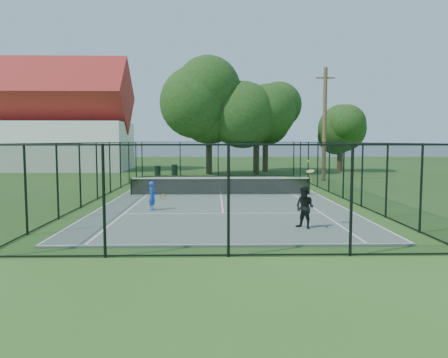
{
  "coord_description": "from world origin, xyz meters",
  "views": [
    {
      "loc": [
        -0.39,
        -24.34,
        3.07
      ],
      "look_at": [
        0.12,
        -3.0,
        1.2
      ],
      "focal_mm": 35.0,
      "sensor_mm": 36.0,
      "label": 1
    }
  ],
  "objects_px": {
    "utility_pole": "(325,124)",
    "player_black": "(305,207)",
    "trash_bin_left": "(158,171)",
    "trash_bin_right": "(175,170)",
    "tennis_net": "(221,185)",
    "player_blue": "(153,196)"
  },
  "relations": [
    {
      "from": "tennis_net",
      "to": "player_blue",
      "type": "distance_m",
      "value": 6.22
    },
    {
      "from": "utility_pole",
      "to": "player_black",
      "type": "height_order",
      "value": "utility_pole"
    },
    {
      "from": "tennis_net",
      "to": "utility_pole",
      "type": "xyz_separation_m",
      "value": [
        8.09,
        9.0,
        3.78
      ]
    },
    {
      "from": "utility_pole",
      "to": "player_blue",
      "type": "xyz_separation_m",
      "value": [
        -11.14,
        -14.42,
        -3.67
      ]
    },
    {
      "from": "trash_bin_right",
      "to": "player_black",
      "type": "xyz_separation_m",
      "value": [
        6.63,
        -24.15,
        0.31
      ]
    },
    {
      "from": "tennis_net",
      "to": "trash_bin_left",
      "type": "xyz_separation_m",
      "value": [
        -5.38,
        14.44,
        -0.14
      ]
    },
    {
      "from": "player_black",
      "to": "utility_pole",
      "type": "bearing_deg",
      "value": 73.94
    },
    {
      "from": "trash_bin_left",
      "to": "player_black",
      "type": "relative_size",
      "value": 0.37
    },
    {
      "from": "trash_bin_left",
      "to": "utility_pole",
      "type": "height_order",
      "value": "utility_pole"
    },
    {
      "from": "trash_bin_left",
      "to": "player_black",
      "type": "distance_m",
      "value": 25.35
    },
    {
      "from": "utility_pole",
      "to": "player_blue",
      "type": "height_order",
      "value": "utility_pole"
    },
    {
      "from": "tennis_net",
      "to": "trash_bin_right",
      "type": "distance_m",
      "value": 15.09
    },
    {
      "from": "trash_bin_right",
      "to": "utility_pole",
      "type": "distance_m",
      "value": 13.77
    },
    {
      "from": "trash_bin_left",
      "to": "player_black",
      "type": "bearing_deg",
      "value": -71.3
    },
    {
      "from": "trash_bin_left",
      "to": "utility_pole",
      "type": "xyz_separation_m",
      "value": [
        13.47,
        -5.44,
        3.92
      ]
    },
    {
      "from": "player_blue",
      "to": "trash_bin_left",
      "type": "bearing_deg",
      "value": 96.69
    },
    {
      "from": "utility_pole",
      "to": "player_blue",
      "type": "relative_size",
      "value": 6.88
    },
    {
      "from": "player_black",
      "to": "trash_bin_right",
      "type": "bearing_deg",
      "value": 105.35
    },
    {
      "from": "tennis_net",
      "to": "player_black",
      "type": "relative_size",
      "value": 4.33
    },
    {
      "from": "utility_pole",
      "to": "player_black",
      "type": "relative_size",
      "value": 3.69
    },
    {
      "from": "utility_pole",
      "to": "player_black",
      "type": "xyz_separation_m",
      "value": [
        -5.35,
        -18.57,
        -3.57
      ]
    },
    {
      "from": "utility_pole",
      "to": "trash_bin_right",
      "type": "bearing_deg",
      "value": 155.02
    }
  ]
}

